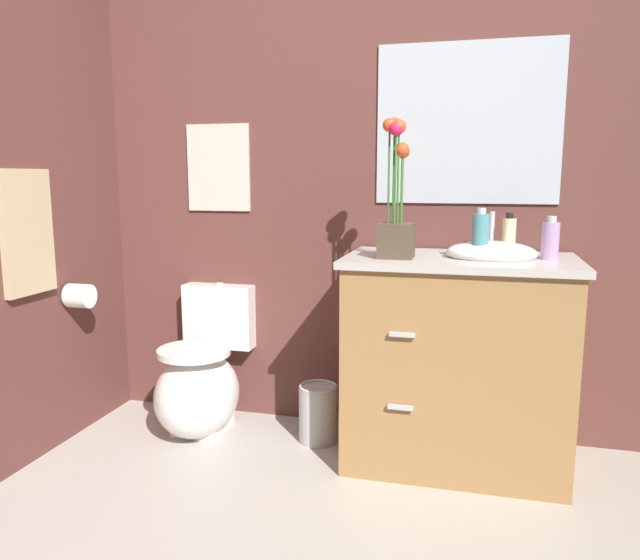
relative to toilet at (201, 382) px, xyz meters
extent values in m
cube|color=brown|center=(1.08, 0.30, 1.01)|extent=(4.50, 0.05, 2.50)
ellipsoid|color=white|center=(0.00, -0.05, -0.04)|extent=(0.38, 0.48, 0.40)
cube|color=white|center=(0.00, 0.00, -0.15)|extent=(0.22, 0.26, 0.18)
cube|color=white|center=(0.00, 0.24, 0.28)|extent=(0.36, 0.13, 0.32)
cylinder|color=white|center=(0.00, -0.07, 0.17)|extent=(0.34, 0.34, 0.03)
cylinder|color=#B7B7BC|center=(0.00, 0.24, 0.44)|extent=(0.04, 0.04, 0.02)
cube|color=#9E7242|center=(1.19, -0.03, 0.19)|extent=(0.90, 0.52, 0.86)
cube|color=#BCB7B2|center=(1.19, -0.03, 0.64)|extent=(0.94, 0.56, 0.03)
ellipsoid|color=white|center=(1.31, -0.03, 0.67)|extent=(0.36, 0.26, 0.10)
cylinder|color=#B7B7BC|center=(1.31, 0.13, 0.74)|extent=(0.02, 0.02, 0.18)
cube|color=#B7B7BC|center=(0.99, -0.30, 0.38)|extent=(0.10, 0.02, 0.02)
cube|color=#B7B7BC|center=(0.99, -0.30, 0.08)|extent=(0.10, 0.02, 0.02)
cube|color=#4C3D2D|center=(0.94, -0.11, 0.72)|extent=(0.14, 0.14, 0.14)
cylinder|color=#386B2D|center=(0.96, -0.12, 0.94)|extent=(0.01, 0.01, 0.29)
sphere|color=#EA4C23|center=(0.96, -0.12, 1.08)|extent=(0.06, 0.06, 0.06)
cylinder|color=#386B2D|center=(0.95, -0.07, 0.93)|extent=(0.01, 0.01, 0.29)
sphere|color=#EA4C23|center=(0.95, -0.07, 1.08)|extent=(0.06, 0.06, 0.06)
cylinder|color=#386B2D|center=(0.92, -0.09, 0.98)|extent=(0.01, 0.01, 0.39)
sphere|color=#EA4C23|center=(0.92, -0.09, 1.18)|extent=(0.06, 0.06, 0.06)
cylinder|color=#386B2D|center=(0.90, -0.11, 0.98)|extent=(0.01, 0.01, 0.39)
sphere|color=#EA4C23|center=(0.90, -0.11, 1.18)|extent=(0.06, 0.06, 0.06)
cylinder|color=#386B2D|center=(0.93, -0.14, 0.97)|extent=(0.01, 0.01, 0.37)
sphere|color=#E01E51|center=(0.93, -0.14, 1.16)|extent=(0.06, 0.06, 0.06)
cylinder|color=#386B2D|center=(0.94, -0.13, 0.98)|extent=(0.01, 0.01, 0.38)
sphere|color=#EA4C23|center=(0.94, -0.13, 1.17)|extent=(0.06, 0.06, 0.06)
cylinder|color=teal|center=(1.27, -0.07, 0.74)|extent=(0.07, 0.07, 0.18)
cylinder|color=#B7B7BC|center=(1.27, -0.07, 0.84)|extent=(0.04, 0.04, 0.02)
cylinder|color=#B28CBF|center=(1.54, -0.01, 0.72)|extent=(0.07, 0.07, 0.15)
cylinder|color=#B7B7BC|center=(1.54, -0.01, 0.81)|extent=(0.04, 0.04, 0.02)
cylinder|color=beige|center=(1.38, 0.09, 0.73)|extent=(0.06, 0.06, 0.15)
cylinder|color=black|center=(1.38, 0.09, 0.82)|extent=(0.03, 0.03, 0.02)
cylinder|color=#B7B7BC|center=(0.57, 0.03, -0.11)|extent=(0.18, 0.18, 0.26)
torus|color=#B7B7BC|center=(0.57, 0.03, 0.02)|extent=(0.18, 0.18, 0.01)
cube|color=beige|center=(0.00, 0.27, 1.02)|extent=(0.33, 0.01, 0.42)
cube|color=#B2BCC6|center=(1.19, 0.27, 1.21)|extent=(0.80, 0.01, 0.70)
cube|color=tan|center=(-0.55, -0.43, 0.75)|extent=(0.03, 0.28, 0.52)
cylinder|color=white|center=(-0.50, -0.20, 0.44)|extent=(0.11, 0.11, 0.11)
camera|label=1|loc=(1.26, -2.57, 0.97)|focal=34.26mm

